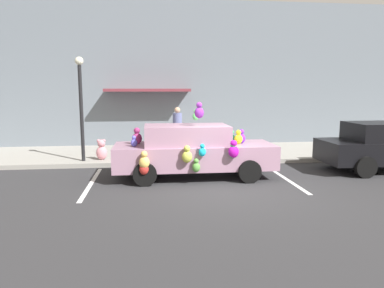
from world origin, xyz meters
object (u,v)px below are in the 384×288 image
teddy_bear_on_sidewalk (102,150)px  street_lamp_post (81,97)px  plush_covered_car (193,150)px  pedestrian_near_shopfront (177,135)px

teddy_bear_on_sidewalk → street_lamp_post: street_lamp_post is taller
plush_covered_car → teddy_bear_on_sidewalk: size_ratio=6.45×
plush_covered_car → teddy_bear_on_sidewalk: bearing=141.8°
teddy_bear_on_sidewalk → plush_covered_car: bearing=-38.2°
plush_covered_car → pedestrian_near_shopfront: bearing=97.4°
plush_covered_car → teddy_bear_on_sidewalk: 3.72m
plush_covered_car → street_lamp_post: 4.38m
street_lamp_post → teddy_bear_on_sidewalk: bearing=13.9°
pedestrian_near_shopfront → plush_covered_car: bearing=-82.6°
teddy_bear_on_sidewalk → street_lamp_post: size_ratio=0.21×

